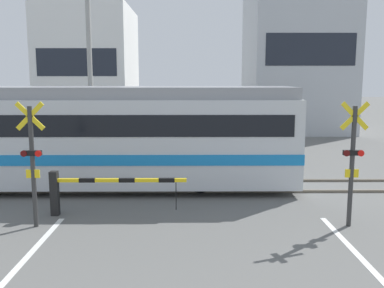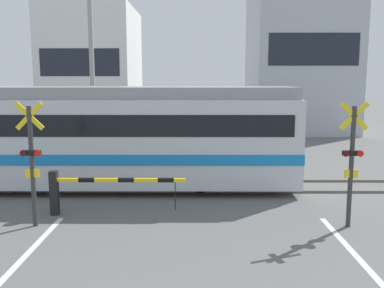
{
  "view_description": "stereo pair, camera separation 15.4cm",
  "coord_description": "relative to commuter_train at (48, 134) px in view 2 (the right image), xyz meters",
  "views": [
    {
      "loc": [
        -0.08,
        -2.29,
        3.55
      ],
      "look_at": [
        0.0,
        10.37,
        1.6
      ],
      "focal_mm": 40.0,
      "sensor_mm": 36.0,
      "label": 1
    },
    {
      "loc": [
        0.07,
        -2.29,
        3.55
      ],
      "look_at": [
        0.0,
        10.37,
        1.6
      ],
      "focal_mm": 40.0,
      "sensor_mm": 36.0,
      "label": 2
    }
  ],
  "objects": [
    {
      "name": "rail_track_near",
      "position": [
        4.7,
        -0.72,
        -1.72
      ],
      "size": [
        50.0,
        0.1,
        0.08
      ],
      "color": "#6B6051",
      "rests_on": "ground_plane"
    },
    {
      "name": "rail_track_far",
      "position": [
        4.7,
        0.72,
        -1.72
      ],
      "size": [
        50.0,
        0.1,
        0.08
      ],
      "color": "#6B6051",
      "rests_on": "ground_plane"
    },
    {
      "name": "commuter_train",
      "position": [
        0.0,
        0.0,
        0.0
      ],
      "size": [
        16.02,
        2.89,
        3.28
      ],
      "color": "silver",
      "rests_on": "ground_plane"
    },
    {
      "name": "crossing_barrier_near",
      "position": [
        1.95,
        -2.91,
        -1.01
      ],
      "size": [
        3.54,
        0.2,
        1.17
      ],
      "color": "black",
      "rests_on": "ground_plane"
    },
    {
      "name": "crossing_barrier_far",
      "position": [
        7.45,
        3.26,
        -1.01
      ],
      "size": [
        3.54,
        0.2,
        1.17
      ],
      "color": "black",
      "rests_on": "ground_plane"
    },
    {
      "name": "crossing_signal_left",
      "position": [
        0.91,
        -3.79,
        -0.09
      ],
      "size": [
        0.68,
        0.15,
        3.02
      ],
      "color": "#333333",
      "rests_on": "ground_plane"
    },
    {
      "name": "crossing_signal_right",
      "position": [
        8.49,
        -3.79,
        -0.09
      ],
      "size": [
        0.68,
        0.15,
        3.02
      ],
      "color": "#333333",
      "rests_on": "ground_plane"
    },
    {
      "name": "pedestrian",
      "position": [
        3.55,
        6.63,
        -0.79
      ],
      "size": [
        0.38,
        0.22,
        1.68
      ],
      "color": "brown",
      "rests_on": "ground_plane"
    },
    {
      "name": "building_left_of_street",
      "position": [
        -2.08,
        15.77,
        2.33
      ],
      "size": [
        5.68,
        7.3,
        8.16
      ],
      "color": "white",
      "rests_on": "ground_plane"
    },
    {
      "name": "building_right_of_street",
      "position": [
        11.85,
        15.77,
        3.01
      ],
      "size": [
        6.41,
        7.3,
        9.54
      ],
      "color": "#B2B7BC",
      "rests_on": "ground_plane"
    },
    {
      "name": "utility_pole_streetside",
      "position": [
        0.16,
        5.76,
        1.77
      ],
      "size": [
        0.22,
        0.22,
        7.04
      ],
      "color": "gray",
      "rests_on": "ground_plane"
    }
  ]
}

